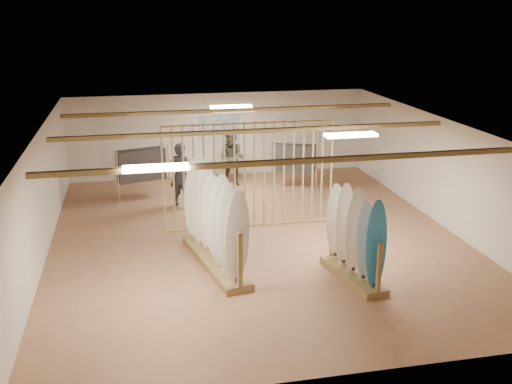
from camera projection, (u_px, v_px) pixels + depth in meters
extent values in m
plane|color=#A4704F|center=(256.00, 238.00, 15.00)|extent=(12.00, 12.00, 0.00)
plane|color=gray|center=(256.00, 128.00, 14.16)|extent=(12.00, 12.00, 0.00)
plane|color=silver|center=(219.00, 135.00, 20.19)|extent=(12.00, 0.00, 12.00)
plane|color=silver|center=(339.00, 296.00, 8.98)|extent=(12.00, 0.00, 12.00)
plane|color=silver|center=(41.00, 197.00, 13.59)|extent=(0.00, 12.00, 12.00)
plane|color=silver|center=(444.00, 173.00, 15.57)|extent=(0.00, 12.00, 12.00)
cube|color=olive|center=(256.00, 131.00, 14.19)|extent=(9.50, 6.12, 0.10)
cube|color=white|center=(256.00, 130.00, 14.18)|extent=(1.20, 0.35, 0.06)
cylinder|color=tan|center=(163.00, 180.00, 14.89)|extent=(0.05, 0.05, 2.78)
cylinder|color=tan|center=(173.00, 180.00, 14.94)|extent=(0.05, 0.05, 2.78)
cylinder|color=tan|center=(184.00, 179.00, 15.00)|extent=(0.05, 0.05, 2.78)
cylinder|color=tan|center=(194.00, 179.00, 15.05)|extent=(0.05, 0.05, 2.78)
cylinder|color=tan|center=(204.00, 178.00, 15.10)|extent=(0.05, 0.05, 2.78)
cylinder|color=tan|center=(215.00, 177.00, 15.15)|extent=(0.05, 0.05, 2.78)
cylinder|color=tan|center=(225.00, 177.00, 15.20)|extent=(0.05, 0.05, 2.78)
cylinder|color=tan|center=(235.00, 176.00, 15.25)|extent=(0.05, 0.05, 2.78)
cylinder|color=tan|center=(245.00, 176.00, 15.30)|extent=(0.05, 0.05, 2.78)
cylinder|color=tan|center=(254.00, 175.00, 15.35)|extent=(0.05, 0.05, 2.78)
cylinder|color=tan|center=(264.00, 175.00, 15.41)|extent=(0.05, 0.05, 2.78)
cylinder|color=tan|center=(274.00, 174.00, 15.46)|extent=(0.05, 0.05, 2.78)
cylinder|color=tan|center=(284.00, 174.00, 15.51)|extent=(0.05, 0.05, 2.78)
cylinder|color=tan|center=(293.00, 173.00, 15.56)|extent=(0.05, 0.05, 2.78)
cylinder|color=tan|center=(303.00, 172.00, 15.61)|extent=(0.05, 0.05, 2.78)
cylinder|color=tan|center=(312.00, 172.00, 15.66)|extent=(0.05, 0.05, 2.78)
cylinder|color=tan|center=(322.00, 171.00, 15.71)|extent=(0.05, 0.05, 2.78)
cylinder|color=tan|center=(331.00, 171.00, 15.76)|extent=(0.05, 0.05, 2.78)
cube|color=#3672BF|center=(219.00, 129.00, 20.11)|extent=(1.40, 0.03, 0.90)
cube|color=olive|center=(215.00, 262.00, 13.40)|extent=(1.19, 3.19, 0.16)
cylinder|color=black|center=(214.00, 219.00, 13.09)|extent=(0.60, 3.03, 0.01)
ellipsoid|color=white|center=(237.00, 237.00, 11.87)|extent=(0.53, 0.17, 2.03)
ellipsoid|color=white|center=(229.00, 229.00, 12.27)|extent=(0.53, 0.17, 2.03)
ellipsoid|color=white|center=(221.00, 222.00, 12.67)|extent=(0.53, 0.17, 2.03)
ellipsoid|color=white|center=(214.00, 215.00, 13.07)|extent=(0.53, 0.17, 2.03)
ellipsoid|color=silver|center=(208.00, 209.00, 13.47)|extent=(0.53, 0.17, 2.03)
ellipsoid|color=silver|center=(201.00, 203.00, 13.87)|extent=(0.53, 0.17, 2.03)
ellipsoid|color=white|center=(195.00, 198.00, 14.27)|extent=(0.53, 0.17, 2.03)
cube|color=olive|center=(353.00, 275.00, 12.74)|extent=(0.85, 2.10, 0.15)
cylinder|color=black|center=(355.00, 236.00, 12.47)|extent=(0.33, 1.97, 0.01)
ellipsoid|color=#2D8CD1|center=(376.00, 247.00, 11.72)|extent=(0.47, 0.13, 1.80)
ellipsoid|color=silver|center=(365.00, 239.00, 12.09)|extent=(0.47, 0.13, 1.80)
ellipsoid|color=silver|center=(355.00, 233.00, 12.45)|extent=(0.47, 0.13, 1.80)
ellipsoid|color=silver|center=(345.00, 226.00, 12.82)|extent=(0.47, 0.13, 1.80)
ellipsoid|color=silver|center=(336.00, 220.00, 13.18)|extent=(0.47, 0.13, 1.80)
cylinder|color=silver|center=(140.00, 148.00, 17.48)|extent=(1.48, 0.45, 0.03)
cube|color=#222127|center=(141.00, 165.00, 17.63)|extent=(1.47, 0.76, 0.93)
cylinder|color=silver|center=(142.00, 173.00, 17.71)|extent=(0.03, 0.03, 1.64)
cylinder|color=silver|center=(295.00, 143.00, 18.74)|extent=(1.29, 0.56, 0.03)
cube|color=#222127|center=(295.00, 158.00, 18.88)|extent=(1.32, 0.81, 0.84)
cylinder|color=silver|center=(295.00, 165.00, 18.94)|extent=(0.03, 0.03, 1.49)
imported|color=#2B2C34|center=(181.00, 171.00, 17.07)|extent=(0.92, 0.78, 2.12)
imported|color=#322E27|center=(232.00, 155.00, 19.12)|extent=(1.21, 1.12, 2.01)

